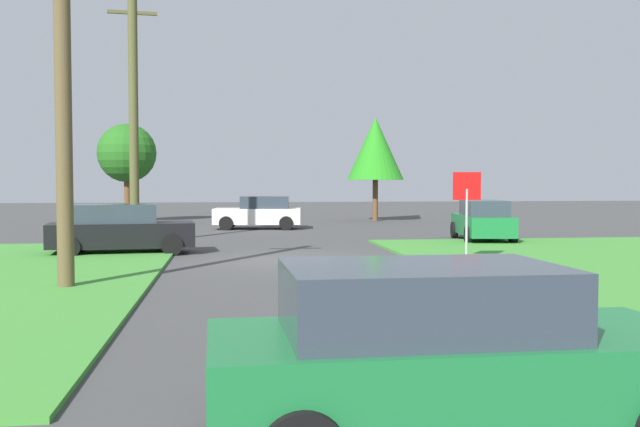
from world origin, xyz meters
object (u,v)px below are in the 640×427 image
stop_sign (467,199)px  utility_pole_mid (134,117)px  car_approaching_junction (259,213)px  parked_car_near_building (120,229)px  oak_tree_left (375,149)px  car_behind_on_main_road (447,356)px  utility_pole_near (63,89)px  pine_tree_center (127,153)px  car_on_crossroad (483,221)px

stop_sign → utility_pole_mid: (-10.21, 7.91, 2.91)m
car_approaching_junction → parked_car_near_building: size_ratio=0.94×
stop_sign → car_approaching_junction: size_ratio=0.59×
stop_sign → oak_tree_left: 22.12m
car_behind_on_main_road → oak_tree_left: size_ratio=0.72×
parked_car_near_building → utility_pole_mid: size_ratio=0.50×
car_approaching_junction → utility_pole_near: 20.25m
car_approaching_junction → parked_car_near_building: same height
car_behind_on_main_road → pine_tree_center: pine_tree_center is taller
car_on_crossroad → car_approaching_junction: size_ratio=1.02×
utility_pole_mid → utility_pole_near: bearing=-90.1°
parked_car_near_building → utility_pole_near: (-0.05, -7.60, 3.53)m
car_behind_on_main_road → car_approaching_junction: bearing=89.6°
car_approaching_junction → utility_pole_near: size_ratio=0.52×
stop_sign → car_behind_on_main_road: (-4.82, -13.40, -1.05)m
car_approaching_junction → oak_tree_left: oak_tree_left is taller
stop_sign → utility_pole_near: size_ratio=0.31×
car_behind_on_main_road → parked_car_near_building: (-5.36, 17.47, -0.00)m
car_behind_on_main_road → utility_pole_mid: 22.33m
car_on_crossroad → car_behind_on_main_road: same height
parked_car_near_building → stop_sign: bearing=-28.3°
stop_sign → utility_pole_mid: utility_pole_mid is taller
stop_sign → car_on_crossroad: 8.12m
car_approaching_junction → parked_car_near_building: 12.71m
car_behind_on_main_road → utility_pole_mid: (-5.39, 21.31, 3.97)m
stop_sign → pine_tree_center: 25.96m
car_approaching_junction → parked_car_near_building: bearing=73.4°
utility_pole_mid → oak_tree_left: size_ratio=1.53×
pine_tree_center → car_on_crossroad: bearing=-44.2°
car_on_crossroad → utility_pole_near: (-13.44, -10.91, 3.53)m
utility_pole_near → oak_tree_left: bearing=64.4°
car_on_crossroad → pine_tree_center: pine_tree_center is taller
car_on_crossroad → utility_pole_mid: size_ratio=0.48×
car_on_crossroad → car_approaching_junction: (-8.39, 8.38, 0.00)m
utility_pole_mid → car_behind_on_main_road: bearing=-75.8°
parked_car_near_building → utility_pole_mid: (-0.03, 3.84, 3.97)m
utility_pole_mid → parked_car_near_building: bearing=-89.5°
car_behind_on_main_road → car_on_crossroad: bearing=67.8°
parked_car_near_building → oak_tree_left: oak_tree_left is taller
utility_pole_near → stop_sign: bearing=19.0°
car_on_crossroad → pine_tree_center: bearing=53.7°
stop_sign → car_behind_on_main_road: size_ratio=0.60×
car_approaching_junction → pine_tree_center: (-7.30, 6.91, 3.16)m
utility_pole_mid → oak_tree_left: utility_pole_mid is taller
parked_car_near_building → utility_pole_near: utility_pole_near is taller
car_on_crossroad → parked_car_near_building: 13.80m
stop_sign → pine_tree_center: size_ratio=0.46×
car_on_crossroad → utility_pole_near: 17.67m
car_on_crossroad → utility_pole_mid: bearing=95.7°
parked_car_near_building → oak_tree_left: 21.84m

